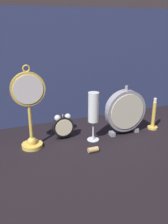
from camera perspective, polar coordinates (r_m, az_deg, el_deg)
The scene contains 8 objects.
ground_plane at distance 1.07m, azimuth 1.58°, elevation -7.70°, with size 4.00×4.00×0.00m, color black.
fabric_backdrop_drape at distance 1.28m, azimuth -4.11°, elevation 10.15°, with size 1.66×0.01×0.56m, color navy.
pocket_watch_on_stand at distance 1.02m, azimuth -12.38°, elevation 0.78°, with size 0.14×0.09×0.35m.
alarm_clock_twin_bell at distance 1.12m, azimuth -4.83°, elevation -3.05°, with size 0.09×0.03×0.12m.
mantel_clock_silver at distance 1.16m, azimuth 9.44°, elevation 0.23°, with size 0.19×0.04×0.23m.
champagne_flute at distance 1.07m, azimuth 2.18°, elevation 0.39°, with size 0.05×0.05×0.22m.
brass_candlestick at distance 1.26m, azimuth 15.57°, elevation -1.44°, with size 0.05×0.05×0.16m.
wine_cork at distance 1.02m, azimuth 2.08°, elevation -8.60°, with size 0.02×0.02×0.04m, color tan.
Camera 1 is at (-0.38, -0.87, 0.50)m, focal length 40.00 mm.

